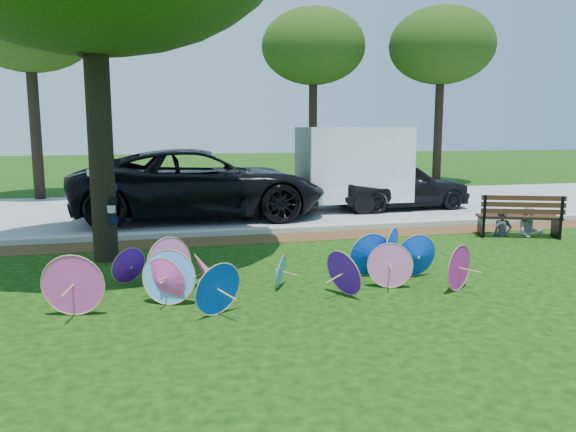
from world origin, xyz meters
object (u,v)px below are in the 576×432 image
at_px(dark_pickup, 400,185).
at_px(parasol_pile, 274,268).
at_px(black_van, 200,184).
at_px(person_left, 504,211).
at_px(park_bench, 518,216).
at_px(cargo_trailer, 353,164).
at_px(person_right, 531,207).

bearing_deg(dark_pickup, parasol_pile, 140.18).
xyz_separation_m(parasol_pile, black_van, (-0.44, 7.16, 0.56)).
bearing_deg(person_left, dark_pickup, 103.51).
relative_size(dark_pickup, person_left, 3.60).
xyz_separation_m(dark_pickup, park_bench, (0.74, -4.60, -0.24)).
relative_size(dark_pickup, cargo_trailer, 1.37).
distance_m(black_van, cargo_trailer, 4.58).
relative_size(cargo_trailer, park_bench, 1.68).
bearing_deg(person_right, park_bench, -160.29).
height_order(parasol_pile, park_bench, park_bench).
height_order(black_van, park_bench, black_van).
relative_size(park_bench, person_left, 1.57).
distance_m(parasol_pile, person_left, 6.60).
bearing_deg(person_right, person_left, -168.42).
distance_m(parasol_pile, cargo_trailer, 8.74).
distance_m(black_van, person_left, 7.62).
bearing_deg(cargo_trailer, person_right, -59.77).
bearing_deg(park_bench, dark_pickup, 120.26).
xyz_separation_m(parasol_pile, dark_pickup, (5.51, 7.50, 0.34)).
distance_m(cargo_trailer, person_right, 5.39).
distance_m(black_van, dark_pickup, 5.97).
bearing_deg(black_van, person_right, -120.46).
bearing_deg(person_right, parasol_pile, -144.32).
bearing_deg(dark_pickup, person_left, -178.64).
xyz_separation_m(cargo_trailer, park_bench, (2.17, -4.76, -0.89)).
distance_m(black_van, park_bench, 7.94).
relative_size(parasol_pile, person_right, 4.84).
bearing_deg(black_van, cargo_trailer, -83.25).
xyz_separation_m(dark_pickup, cargo_trailer, (-1.43, 0.16, 0.65)).
bearing_deg(cargo_trailer, park_bench, -63.41).
bearing_deg(park_bench, cargo_trailer, 135.63).
relative_size(cargo_trailer, person_left, 2.63).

